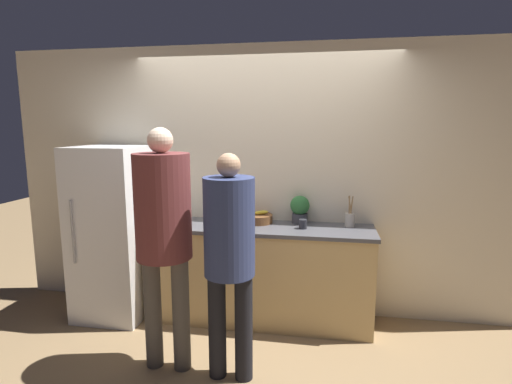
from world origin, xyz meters
name	(u,v)px	position (x,y,z in m)	size (l,w,h in m)	color
ground_plane	(253,336)	(0.00, 0.00, 0.00)	(14.00, 14.00, 0.00)	#8C704C
wall_back	(264,181)	(0.00, 0.60, 1.30)	(5.20, 0.06, 2.60)	beige
counter	(260,273)	(0.00, 0.33, 0.46)	(2.10, 0.58, 0.92)	tan
refrigerator	(114,232)	(-1.41, 0.23, 0.83)	(0.65, 0.72, 1.65)	white
person_left	(163,224)	(-0.57, -0.56, 1.13)	(0.41, 0.41, 1.83)	#4C4742
person_center	(229,247)	(-0.06, -0.60, 1.00)	(0.36, 0.36, 1.66)	black
fruit_bowl	(257,218)	(-0.04, 0.44, 0.96)	(0.29, 0.29, 0.12)	brown
utensil_crock	(350,219)	(0.82, 0.43, 1.00)	(0.09, 0.09, 0.29)	#ADA393
bottle_green	(173,218)	(-0.82, 0.24, 0.98)	(0.08, 0.08, 0.16)	#236033
cup_black	(303,224)	(0.40, 0.29, 0.96)	(0.07, 0.07, 0.08)	#28282D
cup_red	(164,215)	(-0.97, 0.40, 0.97)	(0.09, 0.09, 0.10)	#A33D33
potted_plant	(300,208)	(0.36, 0.50, 1.06)	(0.18, 0.18, 0.26)	#3D3D42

